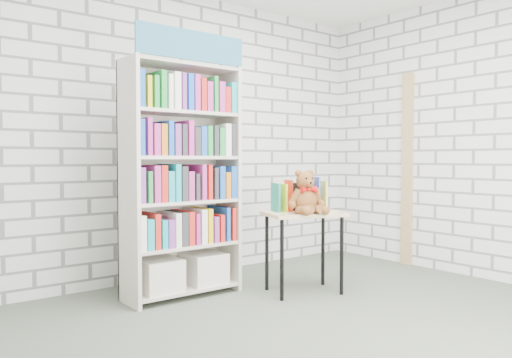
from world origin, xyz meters
TOP-DOWN VIEW (x-y plane):
  - ground at (0.00, 0.00)m, footprint 4.50×4.50m
  - room_shell at (0.00, 0.00)m, footprint 4.52×4.02m
  - bookshelf at (-0.37, 1.36)m, footprint 0.98×0.38m
  - display_table at (0.52, 0.80)m, footprint 0.76×0.64m
  - table_books at (0.56, 0.90)m, footprint 0.50×0.34m
  - teddy_bear at (0.47, 0.71)m, footprint 0.34×0.33m
  - door_trim at (2.23, 0.95)m, footprint 0.05×0.12m

SIDE VIEW (x-z plane):
  - ground at x=0.00m, z-range 0.00..0.00m
  - display_table at x=0.52m, z-range 0.25..0.96m
  - table_books at x=0.56m, z-range 0.70..0.98m
  - teddy_bear at x=0.47m, z-range 0.67..1.04m
  - bookshelf at x=-0.37m, z-range -0.10..2.10m
  - door_trim at x=2.23m, z-range 0.00..2.10m
  - room_shell at x=0.00m, z-range 0.38..3.19m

